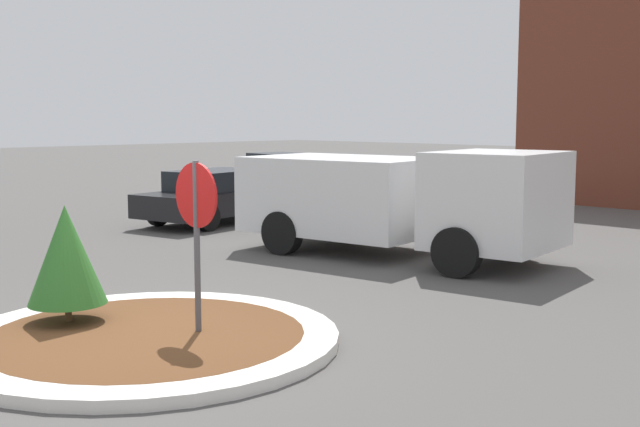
{
  "coord_description": "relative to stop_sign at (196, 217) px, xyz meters",
  "views": [
    {
      "loc": [
        7.63,
        -4.96,
        2.56
      ],
      "look_at": [
        -0.66,
        3.49,
        1.15
      ],
      "focal_mm": 45.0,
      "sensor_mm": 36.0,
      "label": 1
    }
  ],
  "objects": [
    {
      "name": "ground_plane",
      "position": [
        -0.35,
        -0.47,
        -1.45
      ],
      "size": [
        120.0,
        120.0,
        0.0
      ],
      "primitive_type": "plane",
      "color": "#514F4C"
    },
    {
      "name": "stop_sign",
      "position": [
        0.0,
        0.0,
        0.0
      ],
      "size": [
        0.74,
        0.07,
        2.09
      ],
      "color": "#4C4C51",
      "rests_on": "ground_plane"
    },
    {
      "name": "traffic_island",
      "position": [
        -0.35,
        -0.47,
        -1.38
      ],
      "size": [
        4.39,
        4.39,
        0.13
      ],
      "color": "silver",
      "rests_on": "ground_plane"
    },
    {
      "name": "parked_sedan_silver",
      "position": [
        -12.06,
        12.64,
        -0.74
      ],
      "size": [
        4.51,
        2.27,
        1.4
      ],
      "rotation": [
        0.0,
        0.0,
        -0.13
      ],
      "color": "#B7B7BC",
      "rests_on": "ground_plane"
    },
    {
      "name": "island_shrub",
      "position": [
        -1.47,
        -0.83,
        -0.5
      ],
      "size": [
        0.93,
        0.93,
        1.41
      ],
      "color": "brown",
      "rests_on": "traffic_island"
    },
    {
      "name": "parked_sedan_black",
      "position": [
        -8.19,
        6.87,
        -0.78
      ],
      "size": [
        2.52,
        4.82,
        1.3
      ],
      "rotation": [
        0.0,
        0.0,
        1.74
      ],
      "color": "black",
      "rests_on": "ground_plane"
    },
    {
      "name": "utility_truck",
      "position": [
        -2.03,
        6.04,
        -0.35
      ],
      "size": [
        6.14,
        3.05,
        2.0
      ],
      "rotation": [
        0.0,
        0.0,
        0.13
      ],
      "color": "silver",
      "rests_on": "ground_plane"
    }
  ]
}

